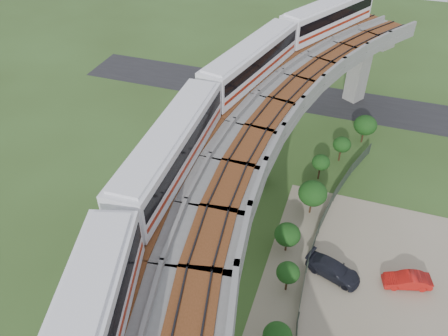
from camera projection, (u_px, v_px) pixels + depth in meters
The scene contains 15 objects.
ground at pixel (213, 249), 39.58m from camera, with size 160.00×160.00×0.00m, color #344C1E.
dirt_lot at pixel (370, 311), 34.56m from camera, with size 18.00×26.00×0.04m, color gray.
asphalt_road at pixel (286, 94), 61.70m from camera, with size 60.00×8.00×0.03m, color #232326.
viaduct at pixel (259, 182), 32.94m from camera, with size 19.58×73.98×11.40m.
metro_train at pixel (236, 107), 35.14m from camera, with size 12.83×61.14×3.64m.
fence at pixel (322, 272), 36.65m from camera, with size 3.87×38.73×1.50m.
tree_0 at pixel (365, 125), 51.08m from camera, with size 2.68×2.68×3.57m.
tree_1 at pixel (342, 145), 48.36m from camera, with size 2.00×2.00×3.10m.
tree_2 at pixel (321, 162), 45.91m from camera, with size 1.91×1.91×3.03m.
tree_3 at pixel (313, 193), 41.59m from camera, with size 2.78×2.78×3.75m.
tree_4 at pixel (287, 235), 38.11m from camera, with size 2.31×2.31×3.08m.
tree_5 at pixel (288, 273), 34.74m from camera, with size 1.91×1.91×3.06m.
tree_6 at pixel (278, 336), 30.56m from camera, with size 2.11×2.11×3.07m.
car_red at pixel (407, 280), 36.05m from camera, with size 1.36×3.89×1.28m, color #B51510.
car_dark at pixel (333, 269), 36.87m from camera, with size 1.91×4.70×1.36m, color black.
Camera 1 is at (9.43, -24.53, 30.50)m, focal length 35.00 mm.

